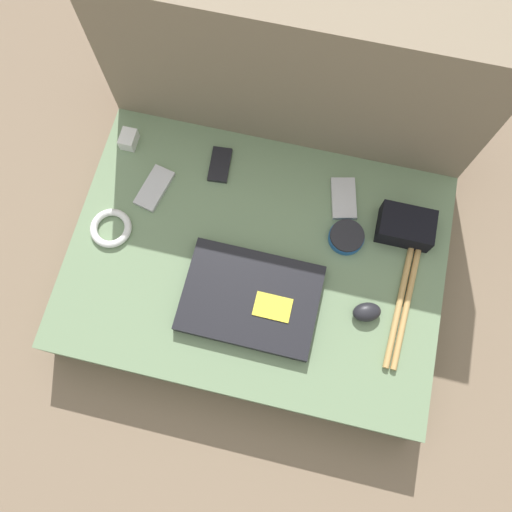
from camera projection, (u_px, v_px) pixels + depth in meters
ground_plane at (256, 273)px, 1.41m from camera, size 8.00×8.00×0.00m
couch_seat at (256, 266)px, 1.34m from camera, size 0.96×0.69×0.15m
couch_backrest at (296, 80)px, 1.27m from camera, size 0.96×0.20×0.58m
laptop at (251, 298)px, 1.23m from camera, size 0.33×0.24×0.03m
computer_mouse at (367, 312)px, 1.21m from camera, size 0.08×0.07×0.04m
speaker_puck at (346, 237)px, 1.28m from camera, size 0.09×0.09×0.03m
phone_silver at (154, 188)px, 1.33m from camera, size 0.08×0.13×0.01m
phone_black at (220, 165)px, 1.35m from camera, size 0.06×0.11×0.01m
phone_small at (344, 198)px, 1.32m from camera, size 0.09×0.13×0.01m
camera_pouch at (406, 226)px, 1.27m from camera, size 0.14×0.10×0.06m
charger_brick at (129, 139)px, 1.36m from camera, size 0.04×0.05×0.04m
cable_coil at (111, 228)px, 1.29m from camera, size 0.11×0.11×0.02m
drumstick_pair at (406, 291)px, 1.24m from camera, size 0.06×0.40×0.02m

